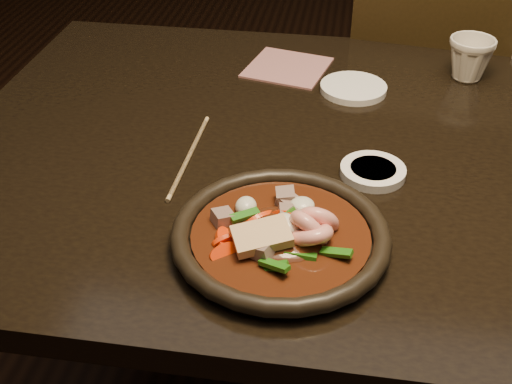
# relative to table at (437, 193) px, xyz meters

# --- Properties ---
(table) EXTENTS (1.60, 0.90, 0.75)m
(table) POSITION_rel_table_xyz_m (0.00, 0.00, 0.00)
(table) COLOR black
(table) RESTS_ON floor
(chair) EXTENTS (0.49, 0.49, 0.92)m
(chair) POSITION_rel_table_xyz_m (0.06, 0.55, -0.17)
(chair) COLOR black
(chair) RESTS_ON floor
(plate) EXTENTS (0.28, 0.28, 0.03)m
(plate) POSITION_rel_table_xyz_m (-0.23, -0.26, 0.09)
(plate) COLOR black
(plate) RESTS_ON table
(stirfry) EXTENTS (0.19, 0.17, 0.07)m
(stirfry) POSITION_rel_table_xyz_m (-0.23, -0.26, 0.10)
(stirfry) COLOR #38170A
(stirfry) RESTS_ON plate
(soy_dish) EXTENTS (0.10, 0.10, 0.01)m
(soy_dish) POSITION_rel_table_xyz_m (-0.11, -0.08, 0.08)
(soy_dish) COLOR white
(soy_dish) RESTS_ON table
(saucer_left) EXTENTS (0.12, 0.12, 0.01)m
(saucer_left) POSITION_rel_table_xyz_m (-0.15, 0.20, 0.08)
(saucer_left) COLOR white
(saucer_left) RESTS_ON table
(tea_cup) EXTENTS (0.11, 0.10, 0.09)m
(tea_cup) POSITION_rel_table_xyz_m (0.06, 0.28, 0.12)
(tea_cup) COLOR beige
(tea_cup) RESTS_ON table
(chopsticks) EXTENTS (0.01, 0.24, 0.01)m
(chopsticks) POSITION_rel_table_xyz_m (-0.40, -0.07, 0.08)
(chopsticks) COLOR tan
(chopsticks) RESTS_ON table
(napkin) EXTENTS (0.18, 0.18, 0.00)m
(napkin) POSITION_rel_table_xyz_m (-0.28, 0.27, 0.08)
(napkin) COLOR #A26563
(napkin) RESTS_ON table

